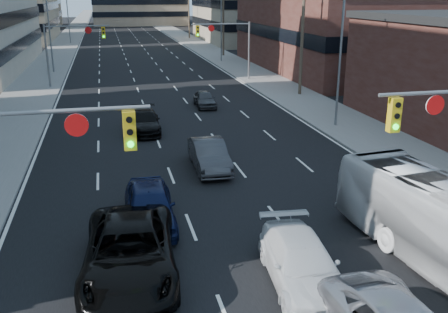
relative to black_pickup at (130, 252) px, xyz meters
The scene contains 22 objects.
road_surface 121.16m from the black_pickup, 87.97° to the left, with size 18.00×300.00×0.02m, color black.
sidewalk_left 121.30m from the black_pickup, 93.41° to the left, with size 5.00×300.00×0.15m, color slate.
sidewalk_right 122.11m from the black_pickup, 82.57° to the left, with size 5.00×300.00×0.15m, color slate.
storefront_right_mid 50.01m from the black_pickup, 55.44° to the left, with size 20.00×30.00×9.00m, color #472119.
office_right_far 84.55m from the black_pickup, 69.67° to the left, with size 22.00×28.00×14.00m, color gray.
bg_block_right 126.51m from the black_pickup, 73.31° to the left, with size 22.00×22.00×12.00m, color gray.
signal_near_left 4.76m from the black_pickup, 163.73° to the right, with size 6.59×0.33×6.00m.
signal_far_left 36.40m from the black_pickup, 95.37° to the left, with size 6.09×0.33×6.00m.
signal_far_right 38.17m from the black_pickup, 71.64° to the left, with size 6.09×0.33×6.00m.
utility_pole_block 32.08m from the black_pickup, 58.66° to the left, with size 2.20×0.28×11.00m.
utility_pole_midblock 59.62m from the black_pickup, 73.88° to the left, with size 2.20×0.28×11.00m.
utility_pole_distant 88.76m from the black_pickup, 79.27° to the left, with size 2.20×0.28×11.00m.
streetlight_left_mid 46.66m from the black_pickup, 97.47° to the left, with size 2.03×0.22×9.00m.
streetlight_left_far 81.41m from the black_pickup, 94.26° to the left, with size 2.03×0.22×9.00m.
streetlight_right_near 22.14m from the black_pickup, 47.70° to the left, with size 2.03×0.22×9.00m.
streetlight_right_far 53.30m from the black_pickup, 74.01° to the left, with size 2.03×0.22×9.00m.
black_pickup is the anchor object (origin of this frame).
white_van 5.49m from the black_pickup, 18.17° to the right, with size 2.06×5.07×1.47m, color silver.
sedan_blue 3.82m from the black_pickup, 75.55° to the left, with size 1.94×4.83×1.65m, color #0D1435.
sedan_grey_center 10.65m from the black_pickup, 64.49° to the left, with size 1.63×4.66×1.54m, color #353537.
sedan_black_far 17.90m from the black_pickup, 83.93° to the left, with size 2.00×4.92×1.43m, color black.
sedan_grey_right 25.47m from the black_pickup, 73.39° to the left, with size 1.53×3.80×1.29m, color #37373A.
Camera 1 is at (-4.62, -5.64, 8.79)m, focal length 40.00 mm.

